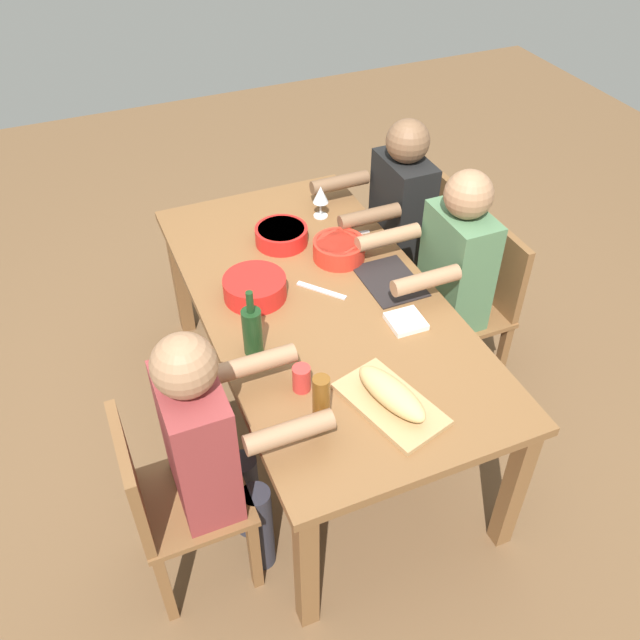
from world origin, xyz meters
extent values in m
plane|color=brown|center=(0.00, 0.00, 0.00)|extent=(8.00, 8.00, 0.00)
cube|color=brown|center=(0.00, 0.00, 0.72)|extent=(1.92, 0.98, 0.04)
cube|color=brown|center=(-0.90, -0.43, 0.35)|extent=(0.07, 0.07, 0.70)
cube|color=brown|center=(0.90, -0.43, 0.35)|extent=(0.07, 0.07, 0.70)
cube|color=brown|center=(-0.90, 0.43, 0.35)|extent=(0.07, 0.07, 0.70)
cube|color=brown|center=(0.90, 0.43, 0.35)|extent=(0.07, 0.07, 0.70)
cube|color=brown|center=(-0.53, 0.73, 0.44)|extent=(0.40, 0.40, 0.03)
cube|color=brown|center=(-0.53, 0.91, 0.65)|extent=(0.38, 0.04, 0.40)
cube|color=brown|center=(-0.36, 0.56, 0.21)|extent=(0.04, 0.04, 0.42)
cube|color=brown|center=(-0.70, 0.56, 0.21)|extent=(0.04, 0.04, 0.42)
cube|color=brown|center=(-0.36, 0.90, 0.21)|extent=(0.04, 0.04, 0.42)
cube|color=brown|center=(-0.70, 0.90, 0.21)|extent=(0.04, 0.04, 0.42)
cylinder|color=#2D2D38|center=(-0.45, 0.51, 0.23)|extent=(0.11, 0.11, 0.45)
cylinder|color=#2D2D38|center=(-0.61, 0.51, 0.23)|extent=(0.11, 0.11, 0.45)
cube|color=black|center=(-0.53, 0.67, 0.73)|extent=(0.34, 0.20, 0.55)
cylinder|color=brown|center=(-0.36, 0.40, 0.85)|extent=(0.07, 0.30, 0.07)
cylinder|color=brown|center=(-0.70, 0.40, 0.85)|extent=(0.07, 0.30, 0.07)
sphere|color=brown|center=(-0.53, 0.67, 1.09)|extent=(0.21, 0.21, 0.21)
cube|color=brown|center=(0.00, 0.73, 0.44)|extent=(0.40, 0.40, 0.03)
cube|color=brown|center=(0.00, 0.91, 0.65)|extent=(0.38, 0.04, 0.40)
cube|color=brown|center=(0.17, 0.56, 0.21)|extent=(0.04, 0.04, 0.42)
cube|color=brown|center=(-0.17, 0.56, 0.21)|extent=(0.04, 0.04, 0.42)
cube|color=brown|center=(0.17, 0.90, 0.21)|extent=(0.04, 0.04, 0.42)
cube|color=brown|center=(-0.17, 0.90, 0.21)|extent=(0.04, 0.04, 0.42)
cylinder|color=#2D2D38|center=(0.08, 0.51, 0.23)|extent=(0.11, 0.11, 0.45)
cylinder|color=#2D2D38|center=(-0.08, 0.51, 0.23)|extent=(0.11, 0.11, 0.45)
cube|color=#4C724C|center=(0.00, 0.67, 0.73)|extent=(0.34, 0.20, 0.55)
cylinder|color=#9E7251|center=(0.17, 0.40, 0.85)|extent=(0.07, 0.30, 0.07)
cylinder|color=#9E7251|center=(-0.17, 0.40, 0.85)|extent=(0.07, 0.30, 0.07)
sphere|color=#9E7251|center=(0.00, 0.67, 1.09)|extent=(0.21, 0.21, 0.21)
cube|color=brown|center=(0.53, -0.73, 0.44)|extent=(0.40, 0.40, 0.03)
cube|color=brown|center=(0.53, -0.91, 0.65)|extent=(0.38, 0.04, 0.40)
cube|color=brown|center=(0.36, -0.56, 0.21)|extent=(0.04, 0.04, 0.42)
cube|color=brown|center=(0.70, -0.56, 0.21)|extent=(0.04, 0.04, 0.42)
cube|color=brown|center=(0.36, -0.90, 0.21)|extent=(0.04, 0.04, 0.42)
cube|color=brown|center=(0.70, -0.90, 0.21)|extent=(0.04, 0.04, 0.42)
cylinder|color=#2D2D38|center=(0.45, -0.51, 0.23)|extent=(0.11, 0.11, 0.45)
cylinder|color=#2D2D38|center=(0.61, -0.51, 0.23)|extent=(0.11, 0.11, 0.45)
cube|color=maroon|center=(0.53, -0.67, 0.73)|extent=(0.34, 0.20, 0.55)
cylinder|color=#9E7251|center=(0.36, -0.40, 0.85)|extent=(0.07, 0.30, 0.07)
cylinder|color=#9E7251|center=(0.70, -0.40, 0.85)|extent=(0.07, 0.30, 0.07)
sphere|color=#9E7251|center=(0.53, -0.67, 1.09)|extent=(0.21, 0.21, 0.21)
cylinder|color=red|center=(-0.25, 0.20, 0.78)|extent=(0.24, 0.24, 0.09)
cylinder|color=beige|center=(-0.25, 0.20, 0.81)|extent=(0.21, 0.21, 0.03)
cylinder|color=red|center=(-0.13, -0.24, 0.79)|extent=(0.27, 0.27, 0.09)
cylinder|color=#669E33|center=(-0.13, -0.24, 0.82)|extent=(0.23, 0.23, 0.03)
cylinder|color=red|center=(-0.46, 0.00, 0.78)|extent=(0.25, 0.25, 0.08)
cylinder|color=#2D7028|center=(-0.46, 0.00, 0.81)|extent=(0.22, 0.22, 0.03)
cube|color=tan|center=(0.64, 0.00, 0.75)|extent=(0.44, 0.32, 0.02)
ellipsoid|color=tan|center=(0.64, 0.00, 0.81)|extent=(0.34, 0.19, 0.09)
cylinder|color=#193819|center=(0.19, -0.36, 0.84)|extent=(0.08, 0.08, 0.20)
cylinder|color=#193819|center=(0.19, -0.36, 0.98)|extent=(0.03, 0.03, 0.09)
cylinder|color=brown|center=(0.62, -0.26, 0.85)|extent=(0.06, 0.06, 0.22)
cylinder|color=silver|center=(-0.60, 0.26, 0.74)|extent=(0.07, 0.07, 0.01)
cylinder|color=silver|center=(-0.60, 0.26, 0.78)|extent=(0.01, 0.01, 0.07)
cone|color=silver|center=(-0.60, 0.26, 0.86)|extent=(0.08, 0.08, 0.08)
cube|color=silver|center=(-0.39, 0.33, 0.74)|extent=(0.03, 0.17, 0.01)
cube|color=black|center=(0.00, 0.33, 0.74)|extent=(0.32, 0.23, 0.01)
cylinder|color=red|center=(0.44, -0.26, 0.79)|extent=(0.07, 0.07, 0.10)
cube|color=silver|center=(-0.05, 0.03, 0.74)|extent=(0.19, 0.17, 0.01)
cube|color=white|center=(0.27, 0.26, 0.75)|extent=(0.14, 0.14, 0.02)
camera|label=1|loc=(2.03, -0.86, 2.55)|focal=38.04mm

